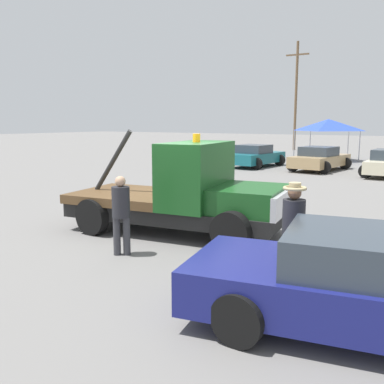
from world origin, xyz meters
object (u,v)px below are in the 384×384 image
object	(u,v)px
tow_truck	(187,195)
person_near_truck	(293,225)
parked_car_tan	(320,159)
utility_pole	(296,94)
canopy_tent_blue	(328,125)
parked_car_teal	(255,156)
person_at_hood	(121,210)
traffic_cone	(229,196)

from	to	relation	value
tow_truck	person_near_truck	world-z (taller)	tow_truck
parked_car_tan	utility_pole	size ratio (longest dim) A/B	0.46
canopy_tent_blue	parked_car_teal	bearing A→B (deg)	-111.25
canopy_tent_blue	utility_pole	world-z (taller)	utility_pole
person_near_truck	canopy_tent_blue	bearing A→B (deg)	30.68
person_at_hood	parked_car_teal	size ratio (longest dim) A/B	0.37
parked_car_teal	parked_car_tan	world-z (taller)	same
person_at_hood	person_near_truck	bearing A→B (deg)	-118.81
person_at_hood	parked_car_teal	world-z (taller)	person_at_hood
tow_truck	parked_car_tan	distance (m)	15.50
tow_truck	canopy_tent_blue	xyz separation A→B (m)	(-2.56, 21.92, 1.53)
canopy_tent_blue	utility_pole	xyz separation A→B (m)	(-5.79, 9.78, 2.83)
person_near_truck	parked_car_tan	xyz separation A→B (m)	(-4.51, 17.28, -0.37)
parked_car_teal	canopy_tent_blue	distance (m)	7.28
traffic_cone	tow_truck	bearing A→B (deg)	-76.47
traffic_cone	parked_car_tan	bearing A→B (deg)	91.26
person_at_hood	parked_car_tan	distance (m)	17.62
tow_truck	parked_car_teal	bearing A→B (deg)	100.34
tow_truck	parked_car_tan	world-z (taller)	tow_truck
canopy_tent_blue	utility_pole	bearing A→B (deg)	120.62
person_at_hood	parked_car_tan	size ratio (longest dim) A/B	0.35
parked_car_tan	traffic_cone	size ratio (longest dim) A/B	8.38
tow_truck	person_near_truck	xyz separation A→B (m)	(3.29, -1.84, 0.07)
person_near_truck	person_at_hood	xyz separation A→B (m)	(-3.49, -0.31, -0.08)
tow_truck	person_at_hood	size ratio (longest dim) A/B	3.44
person_near_truck	person_at_hood	world-z (taller)	person_near_truck
person_near_truck	traffic_cone	size ratio (longest dim) A/B	3.15
parked_car_teal	utility_pole	world-z (taller)	utility_pole
canopy_tent_blue	tow_truck	bearing A→B (deg)	-83.34
utility_pole	canopy_tent_blue	bearing A→B (deg)	-59.38
person_at_hood	utility_pole	world-z (taller)	utility_pole
person_at_hood	traffic_cone	xyz separation A→B (m)	(-0.77, 6.18, -0.69)
person_at_hood	canopy_tent_blue	size ratio (longest dim) A/B	0.45
person_at_hood	utility_pole	bearing A→B (deg)	-20.35
person_near_truck	utility_pole	xyz separation A→B (m)	(-11.64, 33.54, 4.29)
parked_car_tan	canopy_tent_blue	size ratio (longest dim) A/B	1.26
person_near_truck	canopy_tent_blue	world-z (taller)	canopy_tent_blue
tow_truck	utility_pole	xyz separation A→B (m)	(-8.35, 31.70, 4.37)
person_at_hood	parked_car_teal	distance (m)	18.18
person_near_truck	parked_car_teal	world-z (taller)	person_near_truck
parked_car_tan	tow_truck	bearing A→B (deg)	-168.21
person_near_truck	person_at_hood	distance (m)	3.51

